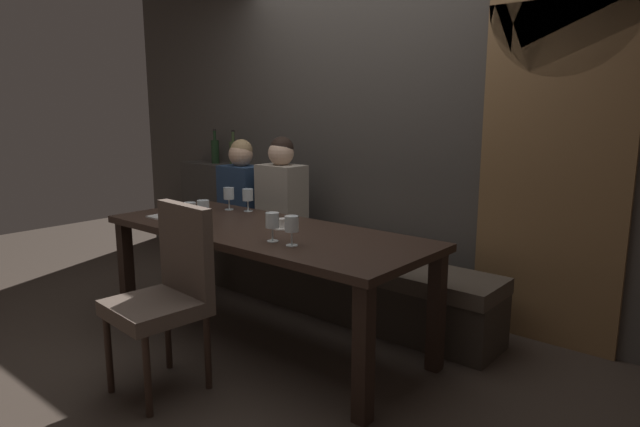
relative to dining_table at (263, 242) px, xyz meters
The scene contains 19 objects.
ground 0.65m from the dining_table, ahead, with size 9.00×9.00×0.00m, color #382D26.
back_wall_tiled 1.49m from the dining_table, 90.00° to the left, with size 6.00×0.12×3.00m, color #423D38.
arched_door 1.91m from the dining_table, 40.43° to the left, with size 0.90×0.05×2.55m.
back_counter 1.87m from the dining_table, 146.14° to the left, with size 1.10×0.28×0.95m, color #38342F.
dining_table is the anchor object (origin of this frame).
banquette_bench 0.82m from the dining_table, 90.00° to the left, with size 2.50×0.44×0.45m.
chair_near_side 0.73m from the dining_table, 86.83° to the right, with size 0.47×0.47×0.98m.
diner_redhead 1.24m from the dining_table, 144.24° to the left, with size 0.36×0.24×0.77m.
diner_bearded 0.93m from the dining_table, 126.70° to the left, with size 0.36×0.24×0.81m.
wine_bottle_dark_red 2.07m from the dining_table, 148.90° to the left, with size 0.08×0.08×0.33m.
wine_bottle_pale_label 1.80m from the dining_table, 144.68° to the left, with size 0.08×0.08×0.33m.
wine_glass_end_left 0.40m from the dining_table, 34.43° to the right, with size 0.08×0.08×0.16m.
wine_glass_far_left 0.49m from the dining_table, 138.59° to the right, with size 0.08×0.08×0.16m.
wine_glass_near_right 0.52m from the dining_table, 24.45° to the right, with size 0.08×0.08×0.16m.
wine_glass_end_right 0.62m from the dining_table, 146.41° to the left, with size 0.08×0.08×0.16m.
wine_glass_center_front 0.72m from the dining_table, 156.68° to the left, with size 0.08×0.08×0.16m.
wine_glass_near_left 0.43m from the dining_table, 150.31° to the right, with size 0.08×0.08×0.16m.
espresso_cup 0.17m from the dining_table, 34.87° to the left, with size 0.12×0.12×0.06m.
dessert_plate 0.78m from the dining_table, 166.21° to the right, with size 0.19×0.19×0.05m.
Camera 1 is at (2.40, -2.28, 1.48)m, focal length 30.49 mm.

